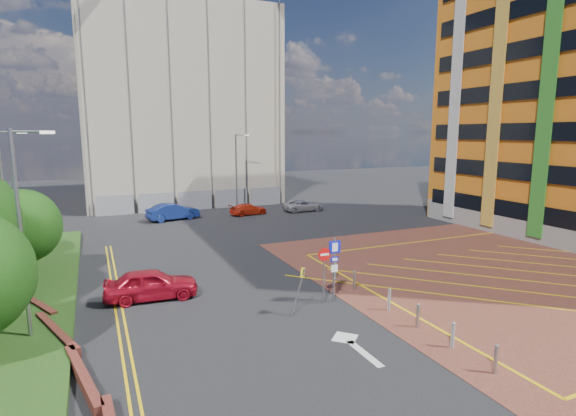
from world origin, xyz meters
TOP-DOWN VIEW (x-y plane):
  - ground at (0.00, 0.00)m, footprint 140.00×140.00m
  - forecourt at (14.00, 0.00)m, footprint 26.00×26.00m
  - retaining_wall at (-11.80, 2.00)m, footprint 6.06×20.33m
  - tree_c at (-13.50, 10.00)m, footprint 4.00×4.00m
  - lamp_left_near at (-12.42, 2.00)m, footprint 1.53×0.16m
  - lamp_left_far at (-14.42, 12.00)m, footprint 1.53×0.16m
  - lamp_back at (4.08, 28.00)m, footprint 1.53×0.16m
  - sign_cluster at (0.30, 0.98)m, footprint 1.17×0.12m
  - warning_sign at (-1.73, 0.14)m, footprint 0.81×0.43m
  - bollard_row at (2.30, -1.67)m, footprint 0.14×11.14m
  - construction_building at (0.00, 40.00)m, footprint 21.20×19.20m
  - construction_fence at (1.00, 30.00)m, footprint 21.60×0.06m
  - car_red_left at (-7.56, 4.96)m, footprint 4.60×2.14m
  - car_blue_back at (-3.13, 25.22)m, footprint 5.06×2.66m
  - car_red_back at (4.24, 24.95)m, footprint 4.05×2.20m
  - car_silver_back at (10.20, 24.60)m, footprint 4.31×2.08m

SIDE VIEW (x-z plane):
  - ground at x=0.00m, z-range 0.00..0.00m
  - forecourt at x=14.00m, z-range 0.00..0.02m
  - retaining_wall at x=-11.80m, z-range 0.00..0.40m
  - bollard_row at x=2.30m, z-range 0.02..0.92m
  - car_red_back at x=4.24m, z-range 0.00..1.11m
  - car_silver_back at x=10.20m, z-range 0.00..1.19m
  - car_red_left at x=-7.56m, z-range 0.00..1.52m
  - car_blue_back at x=-3.13m, z-range 0.00..1.59m
  - construction_fence at x=1.00m, z-range 0.00..2.00m
  - warning_sign at x=-1.73m, z-range 0.31..2.55m
  - sign_cluster at x=0.30m, z-range 0.35..3.55m
  - tree_c at x=-13.50m, z-range 0.74..5.64m
  - lamp_back at x=4.08m, z-range 0.36..8.36m
  - lamp_left_near at x=-12.42m, z-range 0.66..8.66m
  - lamp_left_far at x=-14.42m, z-range 0.66..8.66m
  - construction_building at x=0.00m, z-range 0.00..22.00m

